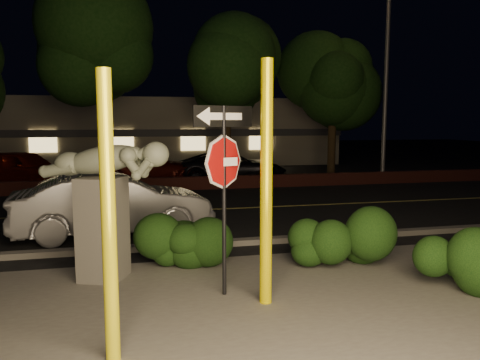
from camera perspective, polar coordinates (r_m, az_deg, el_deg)
name	(u,v)px	position (r m, az deg, el deg)	size (l,w,h in m)	color
ground	(174,196)	(16.87, -8.06, -1.89)	(90.00, 90.00, 0.00)	black
patio	(250,324)	(6.34, 1.19, -17.15)	(14.00, 6.00, 0.02)	#4C4944
road	(183,211)	(13.93, -6.96, -3.75)	(80.00, 8.00, 0.01)	black
lane_marking	(183,210)	(13.92, -6.96, -3.70)	(80.00, 0.12, 0.01)	#B0A146
curb	(204,244)	(9.94, -4.40, -7.81)	(80.00, 0.25, 0.12)	#4C4944
brick_wall	(171,184)	(18.12, -8.43, -0.48)	(40.00, 0.35, 0.50)	#4E1E19
parking_lot	(161,174)	(23.79, -9.55, 0.71)	(40.00, 12.00, 0.01)	black
building	(153,131)	(31.63, -10.54, 5.87)	(22.00, 10.20, 4.00)	#706559
tree_far_b	(101,34)	(20.13, -16.64, 16.65)	(5.20, 5.20, 8.41)	black
tree_far_c	(226,47)	(20.03, -1.67, 15.84)	(4.80, 4.80, 7.84)	black
tree_far_d	(334,59)	(21.99, 11.35, 14.28)	(4.40, 4.40, 7.42)	black
yellow_pole_left	(109,220)	(5.15, -15.73, -4.75)	(0.16, 0.16, 3.16)	yellow
yellow_pole_right	(266,185)	(6.57, 3.23, -0.58)	(0.17, 0.17, 3.48)	#E7D400
signpost	(224,162)	(6.85, -1.98, 2.15)	(0.93, 0.32, 2.85)	black
sculpture	(104,195)	(7.95, -16.25, -1.82)	(2.11, 1.27, 2.31)	#4C4944
hedge_center	(192,238)	(8.66, -5.88, -7.06)	(1.93, 0.90, 1.01)	black
hedge_right	(339,233)	(8.77, 11.95, -6.36)	(1.82, 0.97, 1.19)	black
hedge_far_right	(468,253)	(8.25, 26.05, -8.04)	(1.62, 1.01, 1.13)	black
streetlight	(383,55)	(20.94, 17.08, 14.38)	(1.33, 0.56, 9.04)	#505055
silver_sedan	(114,204)	(11.17, -15.16, -2.86)	(1.55, 4.44, 1.46)	#AAAAAE
parked_car_red	(22,169)	(20.69, -25.00, 1.27)	(1.78, 4.42, 1.51)	maroon
parked_car_darkred	(145,168)	(19.87, -11.55, 1.47)	(2.01, 4.94, 1.43)	#3A0B06
parked_car_dark	(232,167)	(20.58, -0.95, 1.64)	(2.18, 4.74, 1.32)	black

